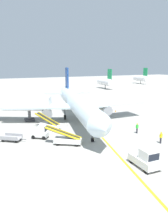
{
  "coord_description": "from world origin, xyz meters",
  "views": [
    {
      "loc": [
        -17.15,
        -23.59,
        11.05
      ],
      "look_at": [
        -1.18,
        10.93,
        2.5
      ],
      "focal_mm": 34.62,
      "sensor_mm": 36.0,
      "label": 1
    }
  ],
  "objects_px": {
    "pushback_tug": "(146,159)",
    "belt_loader_forward_hold": "(67,139)",
    "ground_crew_marshaller": "(161,137)",
    "airliner": "(77,104)",
    "belt_loader_aft_hold": "(49,124)",
    "safety_cone_wingtip_left": "(109,123)",
    "baggage_cart_loaded": "(11,138)",
    "jet_bridge": "(13,103)",
    "baggage_tug_near_wing": "(41,132)",
    "ground_crew_wing_walker": "(137,128)",
    "safety_cone_nose_right": "(116,111)",
    "safety_cone_nose_left": "(85,115)"
  },
  "relations": [
    {
      "from": "ground_crew_marshaller",
      "to": "safety_cone_wingtip_left",
      "type": "bearing_deg",
      "value": 96.33
    },
    {
      "from": "baggage_tug_near_wing",
      "to": "belt_loader_aft_hold",
      "type": "height_order",
      "value": "belt_loader_aft_hold"
    },
    {
      "from": "baggage_cart_loaded",
      "to": "airliner",
      "type": "bearing_deg",
      "value": 26.5
    },
    {
      "from": "belt_loader_aft_hold",
      "to": "safety_cone_wingtip_left",
      "type": "relative_size",
      "value": 11.15
    },
    {
      "from": "belt_loader_forward_hold",
      "to": "safety_cone_nose_right",
      "type": "bearing_deg",
      "value": 40.17
    },
    {
      "from": "airliner",
      "to": "safety_cone_wingtip_left",
      "type": "xyz_separation_m",
      "value": [
        4.58,
        -4.47,
        -3.2
      ]
    },
    {
      "from": "baggage_cart_loaded",
      "to": "baggage_tug_near_wing",
      "type": "bearing_deg",
      "value": -8.27
    },
    {
      "from": "jet_bridge",
      "to": "ground_crew_marshaller",
      "type": "height_order",
      "value": "jet_bridge"
    },
    {
      "from": "belt_loader_forward_hold",
      "to": "baggage_cart_loaded",
      "type": "bearing_deg",
      "value": 146.2
    },
    {
      "from": "jet_bridge",
      "to": "ground_crew_wing_walker",
      "type": "bearing_deg",
      "value": -43.88
    },
    {
      "from": "belt_loader_aft_hold",
      "to": "ground_crew_marshaller",
      "type": "height_order",
      "value": "belt_loader_aft_hold"
    },
    {
      "from": "pushback_tug",
      "to": "safety_cone_nose_right",
      "type": "bearing_deg",
      "value": 63.69
    },
    {
      "from": "ground_crew_marshaller",
      "to": "safety_cone_nose_right",
      "type": "relative_size",
      "value": 3.86
    },
    {
      "from": "ground_crew_wing_walker",
      "to": "safety_cone_wingtip_left",
      "type": "relative_size",
      "value": 3.86
    },
    {
      "from": "ground_crew_marshaller",
      "to": "safety_cone_nose_left",
      "type": "height_order",
      "value": "ground_crew_marshaller"
    },
    {
      "from": "belt_loader_forward_hold",
      "to": "ground_crew_wing_walker",
      "type": "height_order",
      "value": "belt_loader_forward_hold"
    },
    {
      "from": "airliner",
      "to": "belt_loader_aft_hold",
      "type": "height_order",
      "value": "airliner"
    },
    {
      "from": "belt_loader_forward_hold",
      "to": "safety_cone_nose_left",
      "type": "height_order",
      "value": "belt_loader_forward_hold"
    },
    {
      "from": "airliner",
      "to": "jet_bridge",
      "type": "xyz_separation_m",
      "value": [
        -11.37,
        5.12,
        0.12
      ]
    },
    {
      "from": "jet_bridge",
      "to": "ground_crew_marshaller",
      "type": "distance_m",
      "value": 27.7
    },
    {
      "from": "ground_crew_wing_walker",
      "to": "safety_cone_nose_right",
      "type": "relative_size",
      "value": 3.86
    },
    {
      "from": "safety_cone_nose_left",
      "to": "ground_crew_marshaller",
      "type": "bearing_deg",
      "value": -81.41
    },
    {
      "from": "belt_loader_aft_hold",
      "to": "baggage_cart_loaded",
      "type": "bearing_deg",
      "value": -151.19
    },
    {
      "from": "baggage_cart_loaded",
      "to": "ground_crew_marshaller",
      "type": "distance_m",
      "value": 21.46
    },
    {
      "from": "belt_loader_aft_hold",
      "to": "safety_cone_nose_left",
      "type": "xyz_separation_m",
      "value": [
        9.42,
        5.71,
        -0.56
      ]
    },
    {
      "from": "baggage_cart_loaded",
      "to": "safety_cone_nose_right",
      "type": "height_order",
      "value": "baggage_cart_loaded"
    },
    {
      "from": "jet_bridge",
      "to": "safety_cone_nose_right",
      "type": "height_order",
      "value": "jet_bridge"
    },
    {
      "from": "belt_loader_aft_hold",
      "to": "baggage_cart_loaded",
      "type": "height_order",
      "value": "belt_loader_aft_hold"
    },
    {
      "from": "baggage_cart_loaded",
      "to": "safety_cone_nose_left",
      "type": "relative_size",
      "value": 8.0
    },
    {
      "from": "safety_cone_nose_right",
      "to": "baggage_cart_loaded",
      "type": "bearing_deg",
      "value": -157.29
    },
    {
      "from": "safety_cone_nose_left",
      "to": "belt_loader_aft_hold",
      "type": "bearing_deg",
      "value": -148.79
    },
    {
      "from": "ground_crew_marshaller",
      "to": "airliner",
      "type": "bearing_deg",
      "value": 109.8
    },
    {
      "from": "jet_bridge",
      "to": "baggage_tug_near_wing",
      "type": "relative_size",
      "value": 4.69
    },
    {
      "from": "baggage_cart_loaded",
      "to": "ground_crew_wing_walker",
      "type": "height_order",
      "value": "ground_crew_wing_walker"
    },
    {
      "from": "belt_loader_forward_hold",
      "to": "safety_cone_nose_right",
      "type": "distance_m",
      "value": 23.12
    },
    {
      "from": "airliner",
      "to": "jet_bridge",
      "type": "bearing_deg",
      "value": 155.77
    },
    {
      "from": "safety_cone_nose_right",
      "to": "safety_cone_wingtip_left",
      "type": "relative_size",
      "value": 1.0
    },
    {
      "from": "safety_cone_nose_left",
      "to": "safety_cone_wingtip_left",
      "type": "distance_m",
      "value": 7.49
    },
    {
      "from": "ground_crew_wing_walker",
      "to": "safety_cone_wingtip_left",
      "type": "bearing_deg",
      "value": 99.57
    },
    {
      "from": "safety_cone_wingtip_left",
      "to": "baggage_cart_loaded",
      "type": "bearing_deg",
      "value": -173.25
    },
    {
      "from": "safety_cone_nose_left",
      "to": "safety_cone_nose_right",
      "type": "distance_m",
      "value": 8.45
    },
    {
      "from": "airliner",
      "to": "belt_loader_forward_hold",
      "type": "xyz_separation_m",
      "value": [
        -6.27,
        -11.2,
        -2.64
      ]
    },
    {
      "from": "airliner",
      "to": "baggage_tug_near_wing",
      "type": "bearing_deg",
      "value": -141.27
    },
    {
      "from": "belt_loader_aft_hold",
      "to": "ground_crew_wing_walker",
      "type": "distance_m",
      "value": 14.82
    },
    {
      "from": "airliner",
      "to": "belt_loader_aft_hold",
      "type": "relative_size",
      "value": 7.15
    },
    {
      "from": "pushback_tug",
      "to": "ground_crew_marshaller",
      "type": "relative_size",
      "value": 2.15
    },
    {
      "from": "baggage_tug_near_wing",
      "to": "belt_loader_forward_hold",
      "type": "distance_m",
      "value": 4.83
    },
    {
      "from": "baggage_tug_near_wing",
      "to": "ground_crew_wing_walker",
      "type": "bearing_deg",
      "value": -15.75
    },
    {
      "from": "ground_crew_wing_walker",
      "to": "safety_cone_wingtip_left",
      "type": "xyz_separation_m",
      "value": [
        -1.16,
        6.86,
        -0.69
      ]
    },
    {
      "from": "pushback_tug",
      "to": "belt_loader_forward_hold",
      "type": "xyz_separation_m",
      "value": [
        -5.34,
        10.02,
        -0.22
      ]
    }
  ]
}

